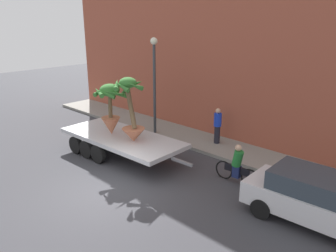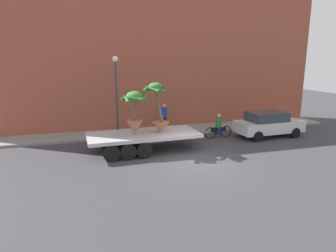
% 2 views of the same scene
% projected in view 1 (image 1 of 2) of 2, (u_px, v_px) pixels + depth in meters
% --- Properties ---
extents(ground_plane, '(60.00, 60.00, 0.00)m').
position_uv_depth(ground_plane, '(110.00, 191.00, 12.06)').
color(ground_plane, '#38383D').
extents(sidewalk, '(24.00, 2.20, 0.15)m').
position_uv_depth(sidewalk, '(213.00, 145.00, 16.23)').
color(sidewalk, gray).
rests_on(sidewalk, ground).
extents(building_facade, '(24.00, 1.20, 9.91)m').
position_uv_depth(building_facade, '(238.00, 38.00, 15.90)').
color(building_facade, '#9E4C38').
rests_on(building_facade, ground).
extents(flatbed_trailer, '(6.85, 2.65, 0.98)m').
position_uv_depth(flatbed_trailer, '(118.00, 139.00, 14.98)').
color(flatbed_trailer, '#B7BABF').
rests_on(flatbed_trailer, ground).
extents(potted_palm_rear, '(1.61, 1.64, 2.25)m').
position_uv_depth(potted_palm_rear, '(111.00, 107.00, 14.55)').
color(potted_palm_rear, '#B26647').
rests_on(potted_palm_rear, flatbed_trailer).
extents(potted_palm_middle, '(1.49, 1.43, 2.65)m').
position_uv_depth(potted_palm_middle, '(131.00, 112.00, 13.80)').
color(potted_palm_middle, '#B26647').
rests_on(potted_palm_middle, flatbed_trailer).
extents(cyclist, '(1.84, 0.36, 1.54)m').
position_uv_depth(cyclist, '(237.00, 166.00, 12.50)').
color(cyclist, black).
rests_on(cyclist, ground).
extents(parked_car, '(4.27, 1.97, 1.58)m').
position_uv_depth(parked_car, '(316.00, 198.00, 9.97)').
color(parked_car, silver).
rests_on(parked_car, ground).
extents(pedestrian_near_gate, '(0.36, 0.36, 1.71)m').
position_uv_depth(pedestrian_near_gate, '(217.00, 125.00, 15.97)').
color(pedestrian_near_gate, black).
rests_on(pedestrian_near_gate, sidewalk).
extents(street_lamp, '(0.36, 0.36, 4.83)m').
position_uv_depth(street_lamp, '(154.00, 74.00, 16.77)').
color(street_lamp, '#383D42').
rests_on(street_lamp, sidewalk).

